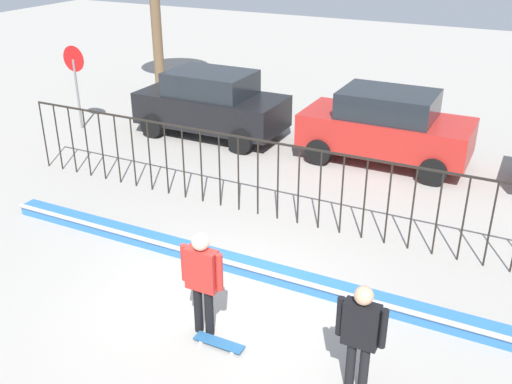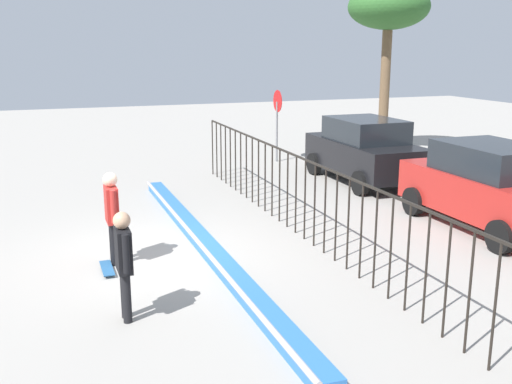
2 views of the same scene
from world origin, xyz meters
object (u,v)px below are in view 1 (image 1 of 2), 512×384
Objects in this scene: skateboarder at (202,275)px; stop_sign at (76,76)px; parked_car_red at (386,126)px; parked_car_black at (211,103)px; skateboard at (219,343)px; camera_operator at (361,330)px.

stop_sign is (-8.42, 6.68, 0.57)m from skateboarder.
parked_car_black is at bearing -173.55° from parked_car_red.
stop_sign is at bearing 128.43° from skateboard.
parked_car_black reaches higher than camera_operator.
skateboarder is 1.05× the size of camera_operator.
parked_car_black is at bearing 107.55° from skateboard.
parked_car_red reaches higher than camera_operator.
camera_operator is 0.67× the size of stop_sign.
parked_car_red is (-1.91, 8.28, -0.03)m from camera_operator.
skateboarder is 1.07m from skateboard.
camera_operator is 8.50m from parked_car_red.
stop_sign reaches higher than skateboarder.
skateboard is at bearing 15.95° from camera_operator.
skateboarder is 0.41× the size of parked_car_red.
skateboarder is at bearing -63.43° from parked_car_black.
skateboarder is at bearing -38.44° from stop_sign.
skateboarder is 10.76m from stop_sign.
skateboarder is 9.13m from parked_car_black.
stop_sign reaches higher than parked_car_red.
parked_car_black is 5.09m from parked_car_red.
camera_operator is at bearing 20.05° from skateboarder.
parked_car_black and parked_car_red have the same top height.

